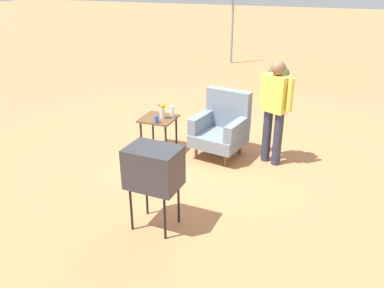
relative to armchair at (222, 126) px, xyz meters
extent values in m
plane|color=#C17A4C|center=(-0.01, -0.28, -0.50)|extent=(60.00, 60.00, 0.00)
cylinder|color=brown|center=(-0.33, -0.31, -0.39)|extent=(0.05, 0.05, 0.22)
cylinder|color=brown|center=(0.19, -0.41, -0.39)|extent=(0.05, 0.05, 0.22)
cylinder|color=brown|center=(-0.23, 0.21, -0.39)|extent=(0.05, 0.05, 0.22)
cylinder|color=brown|center=(0.29, 0.11, -0.39)|extent=(0.05, 0.05, 0.22)
cube|color=slate|center=(-0.02, -0.10, -0.18)|extent=(0.89, 0.89, 0.20)
cube|color=slate|center=(0.04, 0.21, 0.24)|extent=(0.78, 0.30, 0.64)
cube|color=slate|center=(-0.33, -0.04, 0.05)|extent=(0.27, 0.70, 0.26)
cube|color=slate|center=(0.29, -0.16, 0.05)|extent=(0.27, 0.70, 0.26)
cylinder|color=black|center=(-1.27, -0.42, -0.22)|extent=(0.04, 0.04, 0.55)
cylinder|color=black|center=(-0.82, -0.42, -0.22)|extent=(0.04, 0.04, 0.55)
cylinder|color=black|center=(-1.27, 0.03, -0.22)|extent=(0.04, 0.04, 0.55)
cylinder|color=black|center=(-0.82, 0.03, -0.22)|extent=(0.04, 0.04, 0.55)
cube|color=brown|center=(-1.04, -0.20, 0.07)|extent=(0.56, 0.56, 0.03)
cylinder|color=black|center=(0.08, -2.06, -0.22)|extent=(0.03, 0.03, 0.55)
cylinder|color=black|center=(-0.36, -2.03, -0.22)|extent=(0.03, 0.03, 0.55)
cylinder|color=black|center=(0.05, -2.42, -0.22)|extent=(0.03, 0.03, 0.55)
cylinder|color=black|center=(-0.38, -2.39, -0.22)|extent=(0.03, 0.03, 0.55)
cube|color=#333338|center=(-0.15, -2.23, 0.29)|extent=(0.62, 0.47, 0.48)
cube|color=#383D3F|center=(-0.14, -2.00, 0.29)|extent=(0.42, 0.04, 0.34)
cylinder|color=#2D3347|center=(0.74, 0.03, -0.07)|extent=(0.14, 0.14, 0.86)
cylinder|color=#2D3347|center=(0.92, -0.05, -0.07)|extent=(0.14, 0.14, 0.86)
cube|color=#D6C64C|center=(0.83, -0.01, 0.64)|extent=(0.42, 0.35, 0.56)
cylinder|color=#D6C64C|center=(0.61, 0.08, 0.67)|extent=(0.09, 0.09, 0.50)
cylinder|color=#D6C64C|center=(1.05, -0.11, 0.67)|extent=(0.09, 0.09, 0.50)
sphere|color=brown|center=(0.83, -0.01, 1.03)|extent=(0.22, 0.22, 0.22)
cylinder|color=gray|center=(-1.73, 6.92, 0.50)|extent=(0.08, 0.08, 2.00)
cylinder|color=silver|center=(-0.83, -0.11, 0.19)|extent=(0.06, 0.06, 0.20)
cylinder|color=blue|center=(-0.97, -0.44, 0.15)|extent=(0.07, 0.07, 0.12)
cylinder|color=silver|center=(-0.97, -0.21, 0.18)|extent=(0.09, 0.09, 0.18)
sphere|color=yellow|center=(-0.97, -0.21, 0.32)|extent=(0.07, 0.07, 0.07)
sphere|color=#E04C66|center=(-1.01, -0.20, 0.32)|extent=(0.07, 0.07, 0.07)
sphere|color=orange|center=(-0.93, -0.23, 0.32)|extent=(0.07, 0.07, 0.07)
ellipsoid|color=#516B38|center=(0.14, 5.05, -0.27)|extent=(0.60, 0.60, 0.46)
camera|label=1|loc=(1.64, -5.79, 2.34)|focal=36.85mm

